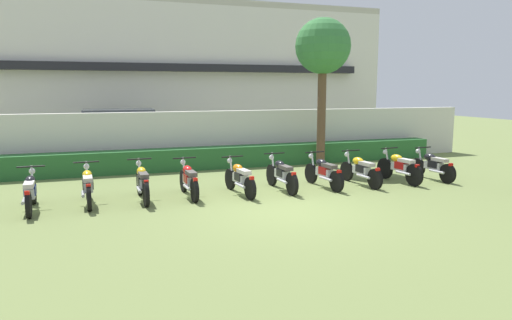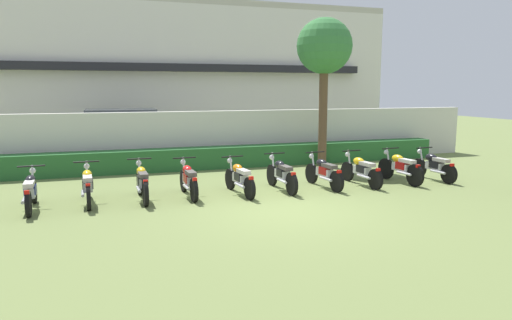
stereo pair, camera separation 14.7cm
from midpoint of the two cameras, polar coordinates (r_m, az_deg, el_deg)
ground at (r=10.67m, az=4.27°, el=-6.09°), size 60.00×60.00×0.00m
building at (r=26.09m, az=-9.82°, el=10.29°), size 21.90×6.50×6.98m
compound_wall at (r=16.82m, az=-4.61°, el=2.68°), size 20.81×0.30×1.92m
hedge_row at (r=16.22m, az=-3.99°, el=0.34°), size 16.65×0.70×0.73m
parked_car at (r=19.62m, az=-15.32°, el=3.19°), size 4.53×2.13×1.89m
tree_near_inspector at (r=16.69m, az=8.54°, el=13.17°), size 1.91×1.91×5.10m
motorcycle_in_row_0 at (r=11.69m, az=-25.31°, el=-3.40°), size 0.60×1.89×0.94m
motorcycle_in_row_1 at (r=11.76m, az=-19.38°, el=-2.92°), size 0.60×1.86×0.97m
motorcycle_in_row_2 at (r=11.79m, az=-13.29°, el=-2.59°), size 0.60×1.92×0.98m
motorcycle_in_row_3 at (r=11.96m, az=-7.84°, el=-2.36°), size 0.60×1.82×0.95m
motorcycle_in_row_4 at (r=12.12m, az=-1.67°, el=-2.16°), size 0.60×1.89×0.94m
motorcycle_in_row_5 at (r=12.60m, az=3.44°, el=-1.70°), size 0.60×1.94×0.96m
motorcycle_in_row_6 at (r=13.07m, az=8.53°, el=-1.44°), size 0.60×1.87×0.94m
motorcycle_in_row_7 at (r=13.59m, az=12.92°, el=-1.18°), size 0.60×1.91×0.94m
motorcycle_in_row_8 at (r=14.25m, az=17.36°, el=-0.84°), size 0.60×1.85×0.97m
motorcycle_in_row_9 at (r=14.97m, az=21.02°, el=-0.64°), size 0.60×1.78×0.94m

